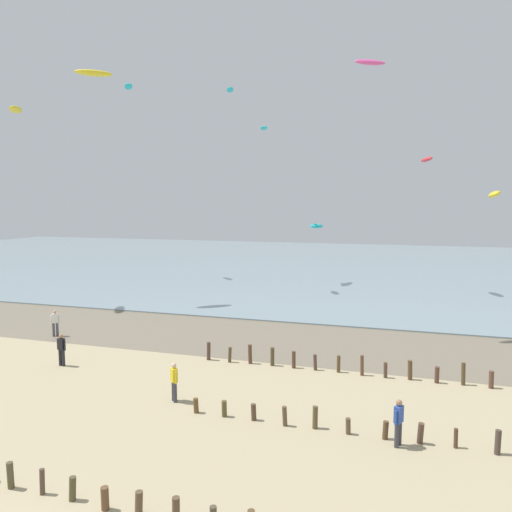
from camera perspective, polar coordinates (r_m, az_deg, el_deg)
The scene contains 18 objects.
wet_sand_strip at distance 31.62m, azimuth -1.68°, elevation -9.48°, with size 120.00×8.91×0.01m, color #7A6D59.
sea at distance 69.53m, azimuth 8.68°, elevation -0.91°, with size 160.00×70.00×0.10m, color #7F939E.
groyne_near at distance 15.16m, azimuth -12.33°, elevation -26.58°, with size 14.22×0.38×0.86m.
groyne_mid at distance 19.46m, azimuth 22.68°, elevation -19.11°, with size 20.06×0.36×0.87m.
groyne_far at distance 25.35m, azimuth 15.40°, elevation -12.62°, with size 20.16×0.38×1.09m.
person_nearest_camera at distance 18.70m, azimuth 16.38°, elevation -18.11°, with size 0.35×0.53×1.71m.
person_mid_beach at distance 21.91m, azimuth -9.59°, elevation -14.24°, with size 0.43×0.43×1.71m.
person_left_flank at distance 27.96m, azimuth -21.87°, elevation -10.08°, with size 0.57×0.26×1.71m.
person_right_flank at distance 34.13m, azimuth -22.50°, elevation -7.20°, with size 0.43×0.43×1.71m.
kite_aloft_0 at distance 35.35m, azimuth 26.19°, elevation 6.52°, with size 2.35×0.75×0.38m, color yellow.
kite_aloft_1 at distance 51.47m, azimuth 7.14°, elevation 3.51°, with size 2.85×0.91×0.46m, color #19B2B7.
kite_aloft_2 at distance 44.65m, azimuth -18.53°, elevation 19.69°, with size 3.03×0.97×0.48m, color yellow.
kite_aloft_4 at distance 48.66m, azimuth -3.06°, elevation 18.90°, with size 1.92×0.61×0.31m, color #19B2B7.
kite_aloft_6 at distance 44.90m, azimuth -26.37°, elevation 15.14°, with size 2.29×0.73×0.37m, color yellow.
kite_aloft_7 at distance 52.61m, azimuth 0.92°, elevation 14.79°, with size 1.84×0.59×0.29m, color #19B2B7.
kite_aloft_9 at distance 59.55m, azimuth -14.75°, elevation 18.68°, with size 2.44×0.78×0.39m, color #19B2B7.
kite_aloft_10 at distance 33.04m, azimuth 13.22°, elevation 21.27°, with size 2.02×0.65×0.32m, color #E54C99.
kite_aloft_11 at distance 48.69m, azimuth 19.40°, elevation 10.64°, with size 2.50×0.80×0.40m, color red.
Camera 1 is at (9.67, -7.24, 8.53)m, focal length 34.09 mm.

